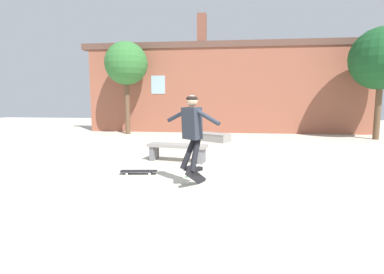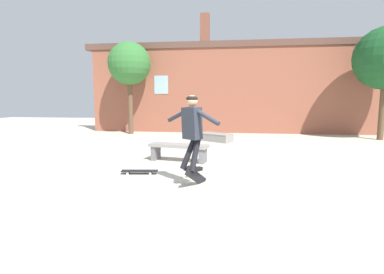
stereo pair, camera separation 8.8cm
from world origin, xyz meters
TOP-DOWN VIEW (x-y plane):
  - ground_plane at (0.00, 0.00)m, footprint 40.00×40.00m
  - building_backdrop at (-0.01, 9.92)m, footprint 14.55×0.52m
  - tree_right at (6.28, 8.10)m, footprint 2.51×2.51m
  - tree_left at (-4.65, 8.78)m, footprint 2.01×2.01m
  - park_bench at (-1.21, 2.75)m, footprint 1.66×0.76m
  - skate_ledge at (-0.41, 6.70)m, footprint 1.37×1.16m
  - skater at (-0.53, 0.48)m, footprint 1.11×0.86m
  - skateboard_flipping at (-0.46, 0.51)m, footprint 0.36×0.78m
  - skateboard_resting at (-1.83, 1.26)m, footprint 0.83×0.29m

SIDE VIEW (x-z plane):
  - ground_plane at x=0.00m, z-range 0.00..0.00m
  - skateboard_resting at x=-1.83m, z-range 0.03..0.11m
  - skate_ledge at x=-0.41m, z-range 0.00..0.33m
  - skateboard_flipping at x=-0.46m, z-range -0.11..0.48m
  - park_bench at x=-1.21m, z-range 0.11..0.57m
  - skater at x=-0.53m, z-range 0.44..1.89m
  - building_backdrop at x=-0.01m, z-range -0.57..5.18m
  - tree_right at x=6.28m, z-range 1.00..5.56m
  - tree_left at x=-4.65m, z-range 1.13..5.47m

